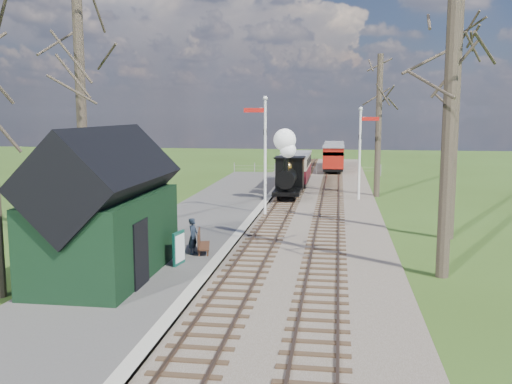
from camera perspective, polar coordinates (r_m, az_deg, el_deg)
The scene contains 19 objects.
ground at distance 14.40m, azimuth -4.64°, elevation -14.12°, with size 140.00×140.00×0.00m, color #314917.
distant_hills at distance 80.35m, azimuth 6.84°, elevation -7.64°, with size 114.40×48.00×22.02m.
ballast_bed at distance 35.45m, azimuth 5.36°, elevation -0.72°, with size 8.00×60.00×0.10m, color brown.
track_near at distance 35.53m, azimuth 3.27°, elevation -0.60°, with size 1.60×60.00×0.15m.
track_far at distance 35.40m, azimuth 7.46°, elevation -0.68°, with size 1.60×60.00×0.15m.
platform at distance 28.28m, azimuth -5.25°, elevation -2.85°, with size 5.00×44.00×0.20m, color #474442.
coping_strip at distance 27.84m, azimuth -0.64°, elevation -2.98°, with size 0.40×44.00×0.21m, color #B2AD9E.
station_shed at distance 18.77m, azimuth -14.85°, elevation -1.92°, with size 3.25×6.30×4.78m.
semaphore_near at distance 29.30m, azimuth 0.79°, elevation 4.51°, with size 1.22×0.24×6.22m.
semaphore_far at distance 35.08m, azimuth 10.47°, elevation 4.51°, with size 1.22×0.24×5.72m.
bare_trees at distance 23.16m, azimuth 4.09°, elevation 7.48°, with size 15.51×22.39×12.00m.
fence_line at distance 49.31m, azimuth 5.04°, elevation 2.33°, with size 12.60×0.08×1.00m.
locomotive at distance 34.93m, azimuth 3.22°, elevation 2.35°, with size 1.70×3.97×4.25m.
coach at distance 41.00m, azimuth 3.98°, elevation 2.45°, with size 1.98×6.80×2.09m.
red_carriage_a at distance 50.87m, azimuth 7.75°, elevation 3.39°, with size 1.86×4.61×1.96m.
red_carriage_b at distance 56.36m, azimuth 7.81°, elevation 3.84°, with size 1.86×4.61×1.96m.
sign_board at distance 19.85m, azimuth -7.72°, elevation -5.58°, with size 0.23×0.79×1.16m.
bench at distance 21.52m, azimuth -5.51°, elevation -5.01°, with size 0.69×1.48×0.81m.
person at distance 21.20m, azimuth -6.30°, elevation -4.41°, with size 0.49×0.32×1.35m, color #1A222F.
Camera 1 is at (3.02, -12.99, 5.43)m, focal length 40.00 mm.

